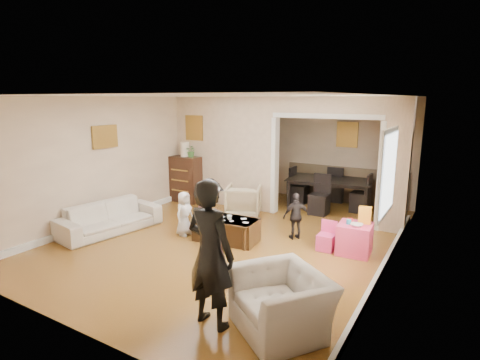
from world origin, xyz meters
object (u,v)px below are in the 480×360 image
Objects in this scene: dining_table at (328,193)px; adult_person at (210,254)px; coffee_cup at (229,218)px; cyan_cup at (349,222)px; table_lamp at (185,149)px; coffee_table at (226,229)px; child_kneel_a at (184,214)px; child_toddler at (296,216)px; sofa at (110,217)px; armchair_front at (281,302)px; dresser at (186,179)px; play_table at (355,239)px; armchair_back at (244,201)px; child_kneel_b at (205,209)px.

adult_person is (0.38, -5.43, 0.52)m from dining_table.
coffee_cup is 0.05× the size of adult_person.
table_lamp is at bearing 163.87° from cyan_cup.
coffee_table is 1.35× the size of child_kneel_a.
table_lamp reaches higher than child_toddler.
sofa is at bearing -161.44° from coffee_table.
armchair_front is 2.86× the size of table_lamp.
armchair_front is 2.86m from coffee_table.
dresser is 4.74m from play_table.
table_lamp is (-4.42, 3.86, 0.99)m from armchair_front.
adult_person reaches higher than armchair_back.
play_table is 3.11m from child_kneel_a.
dresser is at bearing 13.21° from sofa.
armchair_back is 0.90× the size of child_kneel_b.
child_kneel_a is (1.55, -1.99, -0.90)m from table_lamp.
coffee_cup is at bearing -37.16° from dresser.
armchair_back is 4.32m from armchair_front.
dresser is 4.65m from cyan_cup.
adult_person reaches higher than child_kneel_a.
adult_person reaches higher than dining_table.
coffee_table is at bearing 171.10° from armchair_front.
dining_table reaches higher than play_table.
armchair_back is 2.09× the size of table_lamp.
adult_person is (1.18, -2.27, 0.39)m from coffee_cup.
dining_table is at bearing 21.04° from table_lamp.
coffee_table is at bearing -37.55° from dresser.
coffee_cup is 2.06m from cyan_cup.
coffee_cup is (2.50, -1.89, -0.85)m from table_lamp.
coffee_table is at bearing -37.55° from table_lamp.
dining_table is at bearing 73.87° from coffee_table.
dresser is 3.14m from coffee_cup.
dresser reaches higher than cyan_cup.
adult_person is 1.98× the size of child_toddler.
coffee_table is (-2.03, 2.02, -0.12)m from armchair_front.
child_kneel_a is 1.01× the size of child_kneel_b.
dining_table is 5.47m from adult_person.
armchair_front is 0.96m from adult_person.
sofa is 2.79m from table_lamp.
adult_person is (-0.78, -2.87, 0.31)m from cyan_cup.
child_toddler is (1.55, -0.74, 0.09)m from armchair_back.
coffee_cup is 3.26m from dining_table.
coffee_cup is (0.10, -0.05, 0.26)m from coffee_table.
child_kneel_b is (-2.77, -0.25, -0.13)m from cyan_cup.
play_table is 0.27× the size of dining_table.
armchair_front is at bearing 62.80° from child_toddler.
sofa is 2.34m from coffee_table.
cyan_cup is at bearing -153.43° from play_table.
table_lamp is 0.43× the size of child_kneel_b.
dining_table is (3.30, 1.27, -0.23)m from dresser.
sofa is at bearing -163.31° from coffee_cup.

